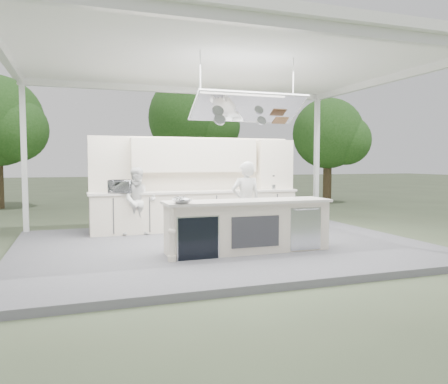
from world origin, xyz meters
name	(u,v)px	position (x,y,z in m)	size (l,w,h in m)	color
ground	(222,249)	(0.00, 0.00, 0.00)	(90.00, 90.00, 0.00)	#4C593D
stage_deck	(222,246)	(0.00, 0.00, 0.06)	(8.00, 6.00, 0.12)	#5A5A5F
tent	(222,63)	(0.00, -0.01, 3.71)	(8.20, 6.20, 3.86)	white
demo_island	(247,226)	(0.18, -0.91, 0.60)	(3.10, 0.79, 0.95)	#F3E9CE
back_counter	(197,210)	(0.00, 1.90, 0.60)	(5.08, 0.72, 0.95)	#F3E9CE
back_wall_unit	(212,170)	(0.44, 2.11, 1.57)	(5.05, 0.48, 2.25)	#F3E9CE
tree_cluster	(141,124)	(-0.16, 9.77, 3.29)	(19.55, 9.40, 5.85)	#433521
head_chef	(246,202)	(0.49, -0.06, 0.95)	(0.60, 0.40, 1.66)	white
sous_chef	(139,201)	(-1.44, 1.55, 0.88)	(0.74, 0.58, 1.53)	white
toaster_oven	(121,186)	(-1.81, 1.70, 1.22)	(0.53, 0.36, 0.29)	silver
bowl_large	(182,201)	(-1.10, -1.15, 1.11)	(0.32, 0.32, 0.08)	#B8BABF
bowl_small	(180,199)	(-1.02, -0.67, 1.11)	(0.23, 0.23, 0.07)	#AFB0B6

